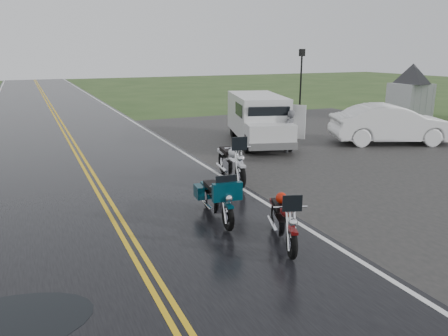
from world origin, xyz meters
name	(u,v)px	position (x,y,z in m)	size (l,w,h in m)	color
ground	(137,256)	(0.00, 0.00, 0.00)	(120.00, 120.00, 0.00)	#2D471E
road	(77,152)	(0.00, 10.00, 0.02)	(8.00, 100.00, 0.04)	black
parking_pad	(379,152)	(11.00, 5.00, 0.01)	(14.00, 24.00, 0.03)	black
visitor_center	(412,77)	(20.00, 12.00, 2.40)	(16.00, 10.00, 4.80)	#A8AAAD
motorcycle_red	(292,232)	(2.64, -1.46, 0.62)	(0.76, 2.08, 1.23)	#55090A
motorcycle_teal	(228,206)	(2.11, 0.27, 0.63)	(0.77, 2.13, 1.26)	#052F3C
motorcycle_silver	(241,166)	(3.72, 2.88, 0.74)	(0.91, 2.50, 1.48)	#B5B7BE
van_white	(248,127)	(6.13, 7.05, 1.07)	(2.03, 5.42, 2.13)	silver
person_at_van	(289,132)	(7.68, 6.47, 0.83)	(0.61, 0.40, 1.66)	#4C4D51
sedan_white	(392,125)	(12.64, 6.09, 0.84)	(1.78, 5.09, 1.68)	white
lamp_post_far_right	(301,86)	(12.36, 12.68, 2.04)	(0.35, 0.35, 4.08)	black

